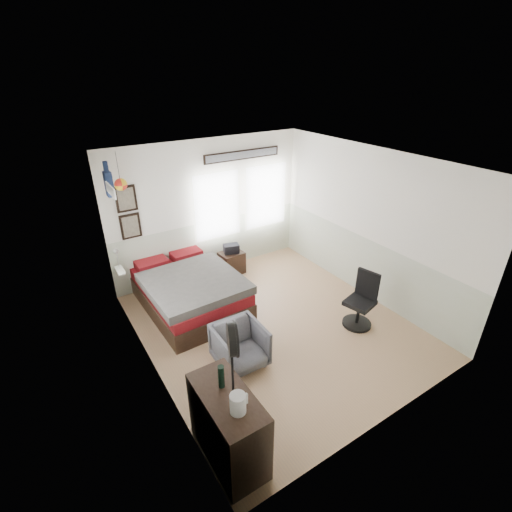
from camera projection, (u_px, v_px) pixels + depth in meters
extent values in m
cube|color=tan|center=(274.00, 325.00, 6.19)|extent=(4.00, 4.50, 0.01)
cube|color=silver|center=(210.00, 209.00, 7.25)|extent=(4.00, 0.02, 2.70)
cube|color=silver|center=(400.00, 335.00, 3.88)|extent=(4.00, 0.02, 2.70)
cube|color=silver|center=(145.00, 292.00, 4.61)|extent=(0.02, 4.50, 2.70)
cube|color=silver|center=(369.00, 225.00, 6.52)|extent=(0.02, 4.50, 2.70)
cube|color=white|center=(278.00, 163.00, 4.94)|extent=(4.00, 4.50, 0.02)
cube|color=beige|center=(212.00, 246.00, 7.61)|extent=(4.00, 0.01, 1.10)
cube|color=beige|center=(154.00, 342.00, 4.98)|extent=(0.01, 4.50, 1.10)
cube|color=beige|center=(362.00, 265.00, 6.89)|extent=(0.01, 4.50, 1.10)
cube|color=silver|center=(134.00, 266.00, 4.99)|extent=(0.03, 2.20, 1.35)
cube|color=silver|center=(217.00, 206.00, 7.27)|extent=(0.95, 0.03, 1.30)
cube|color=silver|center=(266.00, 196.00, 7.82)|extent=(0.95, 0.03, 1.30)
cube|color=black|center=(131.00, 226.00, 6.48)|extent=(0.35, 0.03, 0.45)
cube|color=black|center=(126.00, 199.00, 6.25)|extent=(0.35, 0.03, 0.45)
cube|color=#7F7259|center=(131.00, 227.00, 6.47)|extent=(0.27, 0.01, 0.37)
cube|color=#7F7259|center=(126.00, 199.00, 6.24)|extent=(0.27, 0.01, 0.37)
cube|color=black|center=(242.00, 155.00, 7.14)|extent=(1.65, 0.03, 0.18)
cube|color=gray|center=(243.00, 155.00, 7.12)|extent=(1.58, 0.01, 0.13)
cube|color=white|center=(111.00, 190.00, 5.03)|extent=(0.02, 0.48, 0.14)
sphere|color=red|center=(121.00, 185.00, 5.85)|extent=(0.20, 0.20, 0.20)
cube|color=black|center=(190.00, 298.00, 6.59)|extent=(1.52, 2.13, 0.33)
cube|color=maroon|center=(189.00, 286.00, 6.47)|extent=(1.48, 2.09, 0.19)
cube|color=#3E3C39|center=(194.00, 284.00, 6.22)|extent=(1.56, 1.58, 0.15)
cube|color=maroon|center=(153.00, 263.00, 6.85)|extent=(0.58, 0.37, 0.15)
cube|color=maroon|center=(187.00, 254.00, 7.18)|extent=(0.58, 0.37, 0.15)
cube|color=black|center=(228.00, 426.00, 3.94)|extent=(0.48, 1.00, 0.90)
imported|color=#5E5F62|center=(240.00, 346.00, 5.26)|extent=(0.69, 0.71, 0.63)
cube|color=black|center=(232.00, 263.00, 7.64)|extent=(0.49, 0.40, 0.47)
cylinder|color=black|center=(357.00, 323.00, 6.18)|extent=(0.47, 0.47, 0.05)
cylinder|color=black|center=(358.00, 313.00, 6.09)|extent=(0.05, 0.05, 0.37)
cube|color=black|center=(360.00, 303.00, 5.99)|extent=(0.51, 0.51, 0.07)
cube|color=black|center=(368.00, 284.00, 5.99)|extent=(0.15, 0.39, 0.47)
cylinder|color=silver|center=(238.00, 404.00, 3.51)|extent=(0.16, 0.16, 0.21)
cube|color=silver|center=(246.00, 398.00, 3.55)|extent=(0.02, 0.02, 0.13)
cylinder|color=black|center=(221.00, 377.00, 3.78)|extent=(0.07, 0.07, 0.27)
cylinder|color=black|center=(232.00, 367.00, 3.63)|extent=(0.03, 0.03, 0.66)
cylinder|color=black|center=(231.00, 339.00, 3.47)|extent=(0.18, 0.33, 0.33)
cylinder|color=black|center=(235.00, 337.00, 3.49)|extent=(0.15, 0.33, 0.35)
cube|color=black|center=(231.00, 249.00, 7.49)|extent=(0.34, 0.27, 0.18)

